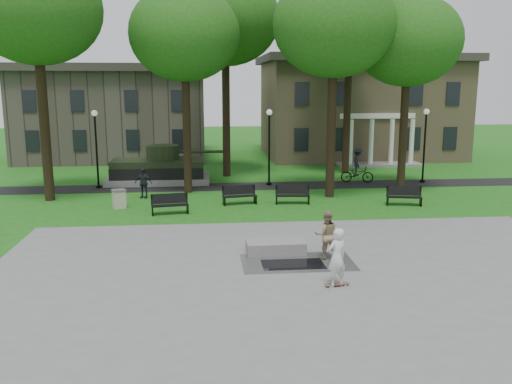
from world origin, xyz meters
The scene contains 27 objects.
ground centered at (0.00, 0.00, 0.00)m, with size 120.00×120.00×0.00m, color #1C5814.
plaza centered at (0.00, -5.00, 0.01)m, with size 22.00×16.00×0.02m, color gray.
footpath centered at (0.00, 12.00, 0.01)m, with size 44.00×2.60×0.01m, color black.
building_right centered at (10.00, 26.00, 4.34)m, with size 17.00×12.00×8.60m.
building_left centered at (-11.00, 26.50, 3.60)m, with size 15.00×10.00×7.20m, color #4C443D.
tree_0 centered at (-12.00, 9.00, 10.03)m, with size 6.80×6.80×12.97m.
tree_1 centered at (-4.50, 10.50, 8.95)m, with size 6.20×6.20×11.63m.
tree_2 centered at (3.50, 8.50, 9.32)m, with size 6.60×6.60×12.16m.
tree_3 centered at (8.00, 9.50, 8.60)m, with size 6.00×6.00×11.19m.
tree_4 centered at (-2.00, 16.00, 10.39)m, with size 7.20×7.20×13.50m.
tree_5 centered at (6.50, 16.50, 9.67)m, with size 6.40×6.40×12.44m.
lamp_left centered at (-10.00, 12.30, 2.79)m, with size 0.36×0.36×4.73m.
lamp_mid centered at (0.50, 12.30, 2.79)m, with size 0.36×0.36×4.73m.
lamp_right centered at (10.50, 12.30, 2.79)m, with size 0.36×0.36×4.73m.
tank_monument centered at (-6.46, 14.00, 0.86)m, with size 7.45×3.40×2.40m.
puddle centered at (-0.47, -2.97, 0.02)m, with size 2.20×1.20×0.00m, color black.
concrete_block centered at (-0.90, -1.58, 0.24)m, with size 2.20×1.00×0.45m, color gray.
skateboard centered at (0.57, -5.16, 0.06)m, with size 0.78×0.20×0.07m, color brown.
skateboarder centered at (0.54, -5.16, 0.96)m, with size 0.69×0.45×1.89m, color silver.
friend_watching centered at (0.83, -2.41, 0.92)m, with size 0.87×0.68×1.80m, color #988462.
pedestrian_walker centered at (-6.93, 9.09, 0.85)m, with size 0.99×0.41×1.70m, color #1F2329.
cyclist centered at (6.28, 12.71, 0.92)m, with size 2.17×1.28×2.26m.
park_bench_0 centered at (-5.24, 5.13, 0.52)m, with size 1.85×0.79×1.00m.
park_bench_1 centered at (-1.70, 7.02, 0.52)m, with size 1.85×0.86×1.00m.
park_bench_2 centered at (1.10, 6.86, 0.52)m, with size 1.83×0.68×1.00m.
park_bench_3 centered at (6.86, 5.93, 0.52)m, with size 1.85×0.89×1.00m.
trash_bin centered at (-7.92, 6.73, 0.49)m, with size 0.85×0.85×0.96m.
Camera 1 is at (-3.51, -20.98, 6.29)m, focal length 38.00 mm.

